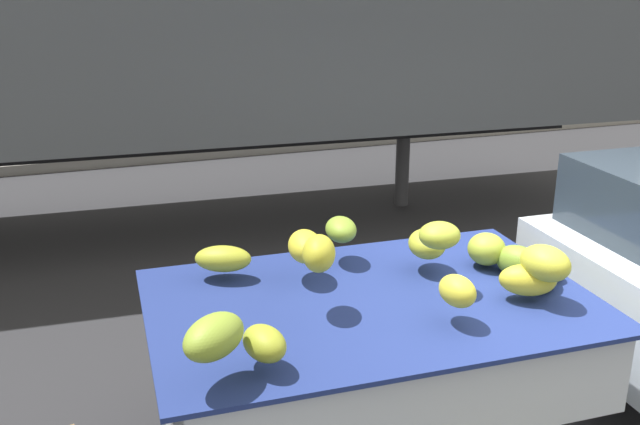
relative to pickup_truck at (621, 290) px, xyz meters
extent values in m
plane|color=#28282B|center=(-0.46, -0.15, -0.88)|extent=(220.00, 220.00, 0.00)
cube|color=gray|center=(-0.46, 8.18, -0.80)|extent=(80.00, 0.80, 0.16)
cube|color=silver|center=(-1.88, 0.06, -0.30)|extent=(2.66, 1.72, 0.08)
cube|color=silver|center=(-1.86, 0.86, -0.04)|extent=(2.61, 0.13, 0.44)
cube|color=silver|center=(-1.91, -0.73, -0.04)|extent=(2.61, 0.13, 0.44)
cube|color=silver|center=(-0.61, 0.02, -0.04)|extent=(0.10, 1.64, 0.44)
cube|color=silver|center=(-3.16, 0.10, -0.04)|extent=(0.10, 1.64, 0.44)
cube|color=#B21914|center=(-1.86, 0.89, -0.08)|extent=(2.50, 0.09, 0.07)
cube|color=navy|center=(-1.88, 0.06, 0.19)|extent=(2.78, 1.84, 0.03)
ellipsoid|color=gold|center=(-1.36, 0.34, 0.39)|extent=(0.34, 0.38, 0.19)
ellipsoid|color=#9DAA30|center=(-0.78, -0.14, 0.28)|extent=(0.34, 0.37, 0.18)
ellipsoid|color=#A0A52A|center=(-2.68, 0.65, 0.35)|extent=(0.43, 0.34, 0.17)
ellipsoid|color=gold|center=(-0.99, -0.27, 0.34)|extent=(0.40, 0.34, 0.19)
ellipsoid|color=gold|center=(-0.92, -0.32, 0.46)|extent=(0.31, 0.38, 0.21)
ellipsoid|color=#9AA22A|center=(-2.71, -0.51, 0.35)|extent=(0.26, 0.33, 0.17)
ellipsoid|color=#9BAB32|center=(-0.95, 0.27, 0.33)|extent=(0.35, 0.36, 0.22)
ellipsoid|color=olive|center=(-0.82, 0.07, 0.30)|extent=(0.33, 0.38, 0.22)
ellipsoid|color=gold|center=(-1.55, -0.39, 0.41)|extent=(0.21, 0.28, 0.18)
ellipsoid|color=olive|center=(-2.98, -0.58, 0.47)|extent=(0.44, 0.43, 0.20)
ellipsoid|color=#9CA92F|center=(-1.44, 0.03, 0.58)|extent=(0.33, 0.32, 0.16)
ellipsoid|color=gold|center=(-2.24, 0.00, 0.58)|extent=(0.28, 0.34, 0.21)
ellipsoid|color=gold|center=(-2.18, 0.46, 0.44)|extent=(0.28, 0.37, 0.20)
ellipsoid|color=olive|center=(-1.86, 0.67, 0.44)|extent=(0.27, 0.34, 0.16)
ellipsoid|color=gold|center=(-0.70, 0.00, 0.26)|extent=(0.33, 0.38, 0.16)
cylinder|color=black|center=(0.68, 0.77, -0.56)|extent=(0.65, 0.22, 0.64)
cylinder|color=black|center=(-2.17, 0.86, -0.56)|extent=(0.65, 0.22, 0.64)
cube|color=#4C5156|center=(-2.79, 4.80, 1.72)|extent=(12.12, 3.13, 2.70)
cube|color=black|center=(-2.79, 4.80, 0.22)|extent=(11.05, 0.98, 0.30)
cylinder|color=#38383A|center=(0.51, 4.62, -0.26)|extent=(0.18, 0.18, 1.25)
camera|label=1|loc=(-3.49, -3.63, 2.16)|focal=40.25mm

